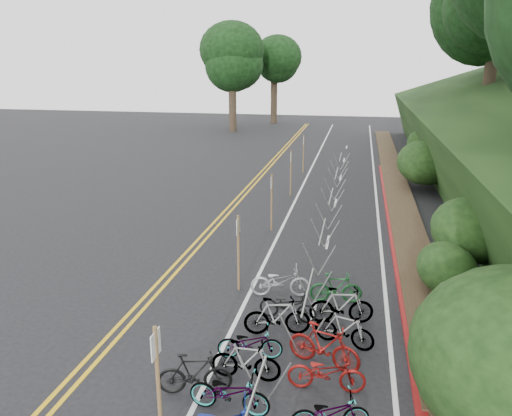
% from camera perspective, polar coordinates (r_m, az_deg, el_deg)
% --- Properties ---
extents(ground, '(120.00, 120.00, 0.00)m').
position_cam_1_polar(ground, '(12.29, -10.68, -18.84)').
color(ground, black).
rests_on(ground, ground).
extents(road_markings, '(7.47, 80.00, 0.01)m').
position_cam_1_polar(road_markings, '(20.83, 1.41, -3.35)').
color(road_markings, gold).
rests_on(road_markings, ground).
extents(red_curb, '(0.25, 28.00, 0.10)m').
position_cam_1_polar(red_curb, '(22.38, 15.20, -2.40)').
color(red_curb, maroon).
rests_on(red_curb, ground).
extents(bike_rack_front, '(1.12, 3.00, 1.13)m').
position_cam_1_polar(bike_rack_front, '(9.85, -0.61, -22.62)').
color(bike_rack_front, '#9B9C9C').
rests_on(bike_rack_front, ground).
extents(bike_racks_rest, '(1.14, 23.00, 1.17)m').
position_cam_1_polar(bike_racks_rest, '(23.07, 8.53, 0.66)').
color(bike_racks_rest, '#9B9C9C').
rests_on(bike_racks_rest, ground).
extents(signpost_near, '(0.08, 0.40, 2.58)m').
position_cam_1_polar(signpost_near, '(9.72, -11.13, -18.85)').
color(signpost_near, brown).
rests_on(signpost_near, ground).
extents(signposts_rest, '(0.08, 18.40, 2.50)m').
position_cam_1_polar(signposts_rest, '(24.13, 3.03, 2.92)').
color(signposts_rest, brown).
rests_on(signposts_rest, ground).
extents(bike_front, '(0.85, 1.71, 0.99)m').
position_cam_1_polar(bike_front, '(11.54, -7.03, -18.26)').
color(bike_front, black).
rests_on(bike_front, ground).
extents(bike_valet, '(3.19, 9.62, 1.10)m').
position_cam_1_polar(bike_valet, '(12.12, 4.06, -16.40)').
color(bike_valet, '#9E9EA3').
rests_on(bike_valet, ground).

